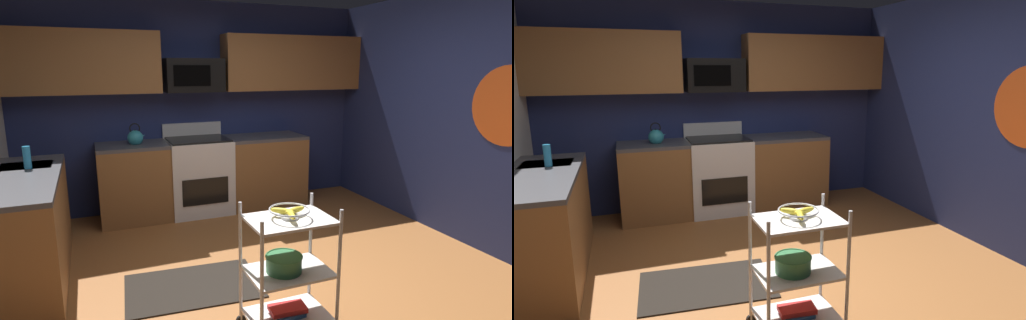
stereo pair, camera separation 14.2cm
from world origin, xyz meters
The scene contains 15 objects.
floor centered at (0.00, 0.00, -0.02)m, with size 4.40×4.80×0.04m, color #995B2D.
wall_back centered at (0.00, 2.43, 1.30)m, with size 4.52×0.06×2.60m, color navy.
wall_right centered at (2.23, 0.00, 1.30)m, with size 0.06×4.80×2.60m, color navy.
wall_flower_decal centered at (2.20, -0.19, 1.45)m, with size 0.74×0.74×0.00m, color #E5591E.
counter_run centered at (-0.77, 1.63, 0.46)m, with size 3.49×2.32×0.92m.
oven_range centered at (-0.11, 2.10, 0.48)m, with size 0.76×0.65×1.10m.
upper_cabinets centered at (0.02, 2.23, 1.85)m, with size 4.40×0.33×0.70m.
microwave centered at (-0.11, 2.21, 1.70)m, with size 0.70×0.39×0.40m.
rolling_cart centered at (-0.17, -0.56, 0.45)m, with size 0.62×0.41×0.91m.
fruit_bowl centered at (-0.17, -0.56, 0.88)m, with size 0.27×0.27×0.07m.
mixing_bowl_large centered at (-0.20, -0.56, 0.52)m, with size 0.25×0.25×0.11m.
book_stack centered at (-0.17, -0.56, 0.16)m, with size 0.26×0.20×0.06m.
kettle centered at (-0.85, 2.10, 1.00)m, with size 0.21×0.18×0.26m.
dish_soap_bottle centered at (-1.86, 1.20, 1.02)m, with size 0.06×0.06×0.20m, color #2D8CBF.
floor_rug centered at (-0.63, 0.28, 0.01)m, with size 1.10×0.70×0.01m, color black.
Camera 1 is at (-1.33, -2.86, 1.79)m, focal length 29.20 mm.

